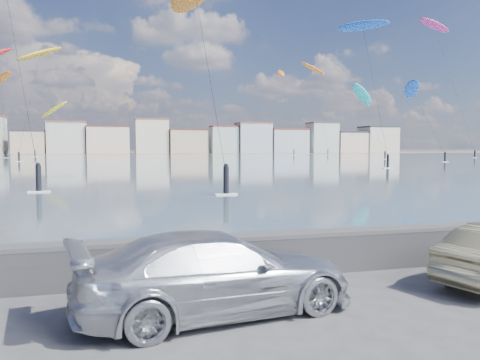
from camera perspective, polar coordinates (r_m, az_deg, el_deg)
ground at (r=8.47m, az=0.24°, el=-17.12°), size 700.00×700.00×0.00m
bay_water at (r=99.20m, az=-13.34°, el=2.28°), size 500.00×177.00×0.00m
far_shore_strip at (r=207.67m, az=-13.97°, el=3.19°), size 500.00×60.00×0.00m
seawall at (r=10.82m, az=-3.45°, el=-9.17°), size 400.00×0.36×1.08m
far_buildings at (r=193.68m, az=-13.57°, el=4.92°), size 240.79×13.26×14.60m
car_silver at (r=8.76m, az=-2.88°, el=-11.21°), size 5.46×2.91×1.51m
kitesurfer_1 at (r=145.06m, az=-27.00°, el=10.89°), size 7.25×11.14×23.54m
kitesurfer_2 at (r=161.98m, az=-21.73°, el=7.96°), size 9.77×17.78×18.05m
kitesurfer_7 at (r=175.60m, az=5.03°, el=12.68°), size 3.38×20.16×31.91m
kitesurfer_9 at (r=180.90m, az=8.92°, el=13.20°), size 10.39×14.19×34.42m
kitesurfer_10 at (r=81.73m, az=14.75°, el=17.53°), size 7.92×16.62×23.34m
kitesurfer_11 at (r=129.74m, az=14.71°, el=9.98°), size 9.77×19.94×20.05m
kitesurfer_15 at (r=110.99m, az=20.18°, el=10.30°), size 7.06×18.96×17.84m
kitesurfer_17 at (r=152.09m, az=22.63°, el=16.90°), size 9.93×16.80×40.48m
kitesurfer_18 at (r=112.16m, az=-23.26°, el=13.86°), size 10.23×13.06×25.61m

